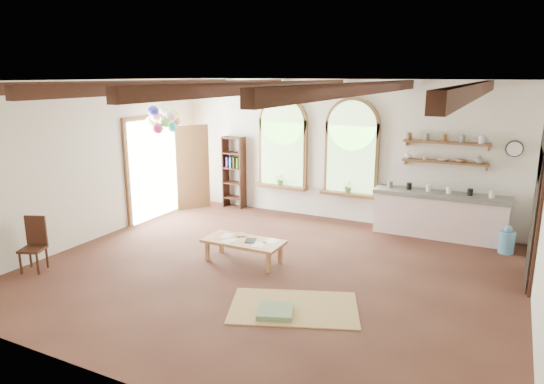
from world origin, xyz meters
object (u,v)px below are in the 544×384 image
Objects in this scene: kitchen_counter at (439,215)px; coffee_table at (243,243)px; side_chair at (34,255)px; balloon_cluster at (164,120)px.

coffee_table is at bearing -133.99° from kitchen_counter.
kitchen_counter is 7.77m from side_chair.
coffee_table is 1.54× the size of side_chair.
side_chair is 3.92m from balloon_cluster.
side_chair is (-5.96, -4.98, -0.21)m from kitchen_counter.
side_chair is at bearing -147.28° from coffee_table.
kitchen_counter is 1.85× the size of coffee_table.
coffee_table is (-2.93, -3.03, -0.11)m from kitchen_counter.
kitchen_counter is 6.23m from balloon_cluster.
kitchen_counter is 2.86× the size of side_chair.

